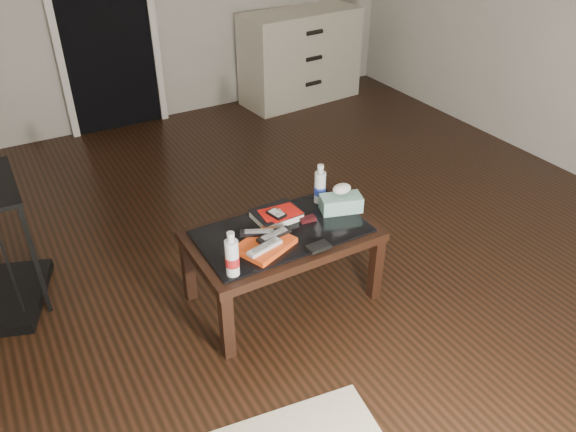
# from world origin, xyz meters

# --- Properties ---
(ground) EXTENTS (5.00, 5.00, 0.00)m
(ground) POSITION_xyz_m (0.00, 0.00, 0.00)
(ground) COLOR black
(ground) RESTS_ON ground
(doorway) EXTENTS (0.90, 0.08, 2.07)m
(doorway) POSITION_xyz_m (-0.40, 2.47, 1.02)
(doorway) COLOR black
(doorway) RESTS_ON ground
(coffee_table) EXTENTS (1.00, 0.60, 0.46)m
(coffee_table) POSITION_xyz_m (-0.28, -0.44, 0.40)
(coffee_table) COLOR black
(coffee_table) RESTS_ON ground
(dresser) EXTENTS (1.24, 0.61, 0.90)m
(dresser) POSITION_xyz_m (1.43, 2.23, 0.45)
(dresser) COLOR beige
(dresser) RESTS_ON ground
(magazines) EXTENTS (0.34, 0.30, 0.03)m
(magazines) POSITION_xyz_m (-0.43, -0.53, 0.48)
(magazines) COLOR #E24615
(magazines) RESTS_ON coffee_table
(remote_silver) EXTENTS (0.21, 0.10, 0.02)m
(remote_silver) POSITION_xyz_m (-0.45, -0.58, 0.50)
(remote_silver) COLOR silver
(remote_silver) RESTS_ON magazines
(remote_black_front) EXTENTS (0.21, 0.08, 0.02)m
(remote_black_front) POSITION_xyz_m (-0.36, -0.51, 0.50)
(remote_black_front) COLOR black
(remote_black_front) RESTS_ON magazines
(remote_black_back) EXTENTS (0.20, 0.13, 0.02)m
(remote_black_back) POSITION_xyz_m (-0.42, -0.45, 0.50)
(remote_black_back) COLOR black
(remote_black_back) RESTS_ON magazines
(textbook) EXTENTS (0.26, 0.21, 0.05)m
(textbook) POSITION_xyz_m (-0.24, -0.32, 0.48)
(textbook) COLOR black
(textbook) RESTS_ON coffee_table
(dvd_mailers) EXTENTS (0.20, 0.15, 0.01)m
(dvd_mailers) POSITION_xyz_m (-0.24, -0.33, 0.51)
(dvd_mailers) COLOR red
(dvd_mailers) RESTS_ON textbook
(ipod) EXTENTS (0.09, 0.12, 0.02)m
(ipod) POSITION_xyz_m (-0.26, -0.36, 0.52)
(ipod) COLOR black
(ipod) RESTS_ON dvd_mailers
(flip_phone) EXTENTS (0.09, 0.06, 0.02)m
(flip_phone) POSITION_xyz_m (-0.11, -0.42, 0.47)
(flip_phone) COLOR black
(flip_phone) RESTS_ON coffee_table
(wallet) EXTENTS (0.12, 0.07, 0.02)m
(wallet) POSITION_xyz_m (-0.19, -0.68, 0.47)
(wallet) COLOR black
(wallet) RESTS_ON coffee_table
(water_bottle_left) EXTENTS (0.07, 0.07, 0.24)m
(water_bottle_left) POSITION_xyz_m (-0.66, -0.64, 0.58)
(water_bottle_left) COLOR white
(water_bottle_left) RESTS_ON coffee_table
(water_bottle_right) EXTENTS (0.08, 0.08, 0.24)m
(water_bottle_right) POSITION_xyz_m (0.06, -0.28, 0.58)
(water_bottle_right) COLOR silver
(water_bottle_right) RESTS_ON coffee_table
(tissue_box) EXTENTS (0.26, 0.18, 0.09)m
(tissue_box) POSITION_xyz_m (0.12, -0.42, 0.51)
(tissue_box) COLOR teal
(tissue_box) RESTS_ON coffee_table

